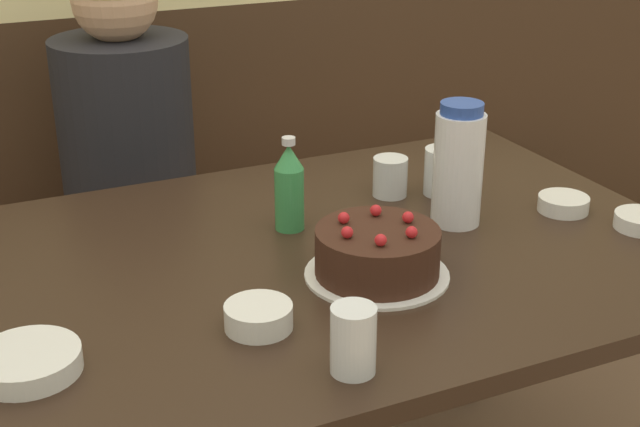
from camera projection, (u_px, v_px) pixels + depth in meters
bench_seat at (199, 303)px, 2.50m from camera, size 2.41×0.38×0.48m
dining_table at (324, 295)px, 1.64m from camera, size 1.35×0.93×0.76m
birthday_cake at (377, 254)px, 1.49m from camera, size 0.25×0.25×0.11m
water_pitcher at (458, 166)px, 1.67m from camera, size 0.09×0.09×0.24m
soju_bottle at (289, 186)px, 1.66m from camera, size 0.06×0.06×0.18m
bowl_soup_white at (259, 316)px, 1.35m from camera, size 0.10×0.10×0.04m
bowl_rice_small at (563, 204)px, 1.77m from camera, size 0.10×0.10×0.03m
bowl_side_dish at (28, 362)px, 1.24m from camera, size 0.15×0.15×0.03m
glass_water_tall at (390, 177)px, 1.83m from camera, size 0.07×0.07×0.08m
glass_tumbler_short at (443, 171)px, 1.84m from camera, size 0.08×0.08×0.10m
glass_shot_small at (353, 340)px, 1.23m from camera, size 0.06×0.06×0.10m
person_teal_shirt at (134, 215)px, 2.21m from camera, size 0.32×0.34×1.22m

